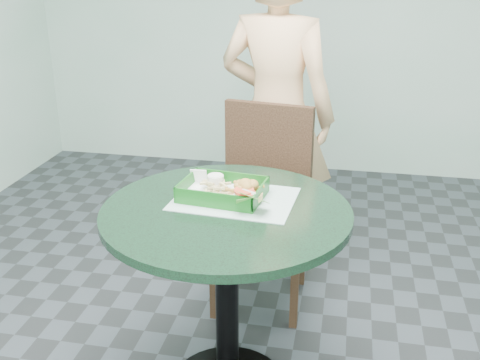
% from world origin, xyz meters
% --- Properties ---
extents(cafe_table, '(0.85, 0.85, 0.75)m').
position_xyz_m(cafe_table, '(0.00, 0.00, 0.58)').
color(cafe_table, black).
rests_on(cafe_table, floor).
extents(dining_chair, '(0.43, 0.43, 0.93)m').
position_xyz_m(dining_chair, '(0.02, 0.71, 0.53)').
color(dining_chair, black).
rests_on(dining_chair, floor).
extents(diner_person, '(0.73, 0.56, 1.78)m').
position_xyz_m(diner_person, '(0.03, 1.02, 0.89)').
color(diner_person, '#E2AF7B').
rests_on(diner_person, floor).
extents(placemat, '(0.44, 0.34, 0.00)m').
position_xyz_m(placemat, '(0.01, 0.08, 0.75)').
color(placemat, '#9FBFB5').
rests_on(placemat, cafe_table).
extents(food_basket, '(0.28, 0.21, 0.06)m').
position_xyz_m(food_basket, '(-0.03, 0.09, 0.77)').
color(food_basket, '#125616').
rests_on(food_basket, placemat).
extents(crab_sandwich, '(0.12, 0.12, 0.07)m').
position_xyz_m(crab_sandwich, '(0.06, 0.07, 0.80)').
color(crab_sandwich, tan).
rests_on(crab_sandwich, food_basket).
extents(fries_pile, '(0.10, 0.11, 0.04)m').
position_xyz_m(fries_pile, '(-0.06, 0.10, 0.79)').
color(fries_pile, '#D1C07E').
rests_on(fries_pile, food_basket).
extents(sauce_ramekin, '(0.06, 0.06, 0.03)m').
position_xyz_m(sauce_ramekin, '(-0.07, 0.13, 0.80)').
color(sauce_ramekin, white).
rests_on(sauce_ramekin, food_basket).
extents(garnish_cup, '(0.12, 0.12, 0.05)m').
position_xyz_m(garnish_cup, '(0.07, 0.02, 0.79)').
color(garnish_cup, silver).
rests_on(garnish_cup, food_basket).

